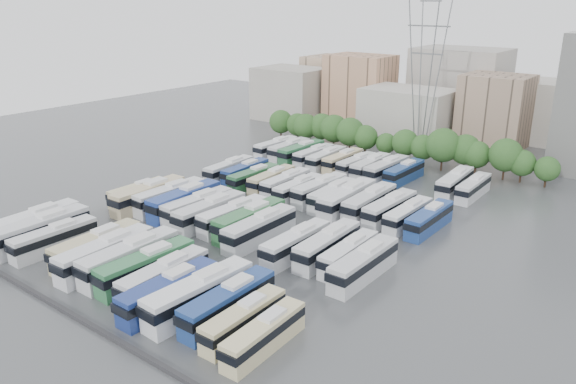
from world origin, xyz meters
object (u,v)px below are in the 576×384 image
Objects in this scene: bus_r1_s6 at (233,216)px; bus_r2_s5 at (286,183)px; bus_r0_s2 at (54,238)px; bus_r1_s5 at (210,212)px; bus_r2_s8 at (333,195)px; bus_r1_s4 at (197,206)px; bus_r2_s9 at (347,199)px; bus_r3_s13 at (473,188)px; bus_r0_s12 at (244,319)px; bus_r2_s2 at (245,172)px; bus_r1_s2 at (170,196)px; bus_r2_s13 at (429,219)px; bus_r1_s3 at (185,201)px; bus_r1_s0 at (138,192)px; bus_r0_s5 at (106,254)px; bus_r1_s11 at (327,245)px; bus_r0_s11 at (228,302)px; bus_r3_s9 at (404,172)px; bus_r3_s7 at (370,167)px; bus_r0_s0 at (34,223)px; bus_r1_s12 at (349,254)px; bus_r2_s3 at (254,178)px; bus_r3_s2 at (301,152)px; bus_r1_s7 at (250,220)px; bus_r3_s6 at (357,164)px; electricity_pylon at (426,66)px; bus_r2_s1 at (229,170)px; bus_r3_s0 at (276,147)px; bus_r0_s13 at (264,334)px; bus_r2_s6 at (298,189)px; bus_r0_s7 at (146,266)px; bus_r3_s3 at (314,155)px; bus_r0_s1 at (41,230)px; bus_r1_s13 at (364,264)px; bus_r0_s8 at (164,277)px; bus_r2_s7 at (320,190)px; bus_r2_s11 at (390,208)px; bus_r0_s9 at (169,291)px; bus_r2_s4 at (272,180)px; bus_r1_s8 at (260,229)px; bus_r3_s5 at (343,160)px; bus_r0_s10 at (199,294)px; bus_r2_s12 at (408,215)px; bus_r3_s1 at (289,149)px; bus_r1_s1 at (149,195)px.

bus_r1_s6 is 1.07× the size of bus_r2_s5.
bus_r0_s2 is 21.49m from bus_r1_s5.
bus_r1_s4 is at bearing -129.25° from bus_r2_s8.
bus_r2_s9 is at bearing 58.12° from bus_r0_s2.
bus_r1_s4 reaches higher than bus_r3_s13.
bus_r0_s12 is 0.96× the size of bus_r2_s2.
bus_r2_s9 is (23.14, 16.00, 0.11)m from bus_r1_s2.
bus_r1_s3 is at bearing -152.54° from bus_r2_s13.
bus_r1_s0 is at bearing -166.65° from bus_r1_s2.
bus_r1_s4 is at bearing 97.99° from bus_r0_s5.
bus_r1_s0 is 36.48m from bus_r1_s11.
bus_r3_s9 is (-6.65, 53.47, -0.17)m from bus_r0_s11.
bus_r2_s5 is 18.68m from bus_r3_s7.
bus_r0_s0 reaches higher than bus_r1_s12.
bus_r2_s3 is 19.04m from bus_r3_s2.
bus_r3_s6 is at bearing 95.48° from bus_r1_s7.
bus_r3_s13 is (19.28, -20.26, -16.95)m from electricity_pylon.
bus_r2_s1 reaches higher than bus_r3_s0.
bus_r0_s13 is 0.98× the size of bus_r2_s6.
bus_r2_s6 is at bearing 98.09° from bus_r0_s7.
electricity_pylon reaches higher than bus_r3_s3.
bus_r3_s0 is 29.77m from bus_r3_s9.
bus_r0_s1 is 43.68m from bus_r1_s13.
bus_r0_s7 is 18.32m from bus_r1_s7.
bus_r2_s7 is at bearing 93.24° from bus_r0_s8.
bus_r2_s6 is at bearing -175.13° from bus_r2_s11.
bus_r0_s9 is 1.10× the size of bus_r2_s4.
bus_r0_s12 is at bearing -6.02° from bus_r0_s8.
bus_r3_s2 is 1.13× the size of bus_r3_s6.
bus_r1_s12 is 0.98× the size of bus_r3_s9.
bus_r2_s6 is (-3.38, 15.97, -0.29)m from bus_r1_s7.
bus_r0_s8 is at bearing -88.55° from bus_r1_s8.
bus_r1_s7 is at bearing 131.99° from bus_r0_s13.
bus_r3_s5 reaches higher than bus_r2_s6.
bus_r0_s10 is 1.01× the size of bus_r1_s3.
bus_r1_s4 reaches higher than bus_r2_s6.
bus_r0_s1 is 1.05× the size of bus_r1_s2.
bus_r2_s12 is 43.95m from bus_r3_s0.
bus_r1_s5 reaches higher than bus_r3_s1.
bus_r1_s0 is at bearing -151.14° from bus_r2_s9.
bus_r2_s8 reaches higher than bus_r1_s0.
bus_r0_s1 is 21.92m from bus_r1_s4.
bus_r0_s1 is 26.13m from bus_r1_s6.
bus_r2_s6 is (-23.04, 36.24, 0.05)m from bus_r0_s13.
bus_r2_s5 is 6.72m from bus_r2_s7.
bus_r2_s8 reaches higher than bus_r3_s13.
bus_r1_s7 is at bearing 4.13° from bus_r1_s0.
bus_r0_s9 is (6.57, -2.26, -0.05)m from bus_r0_s7.
bus_r1_s1 reaches higher than bus_r1_s11.
bus_r3_s3 is (-26.59, 17.92, -0.13)m from bus_r2_s11.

